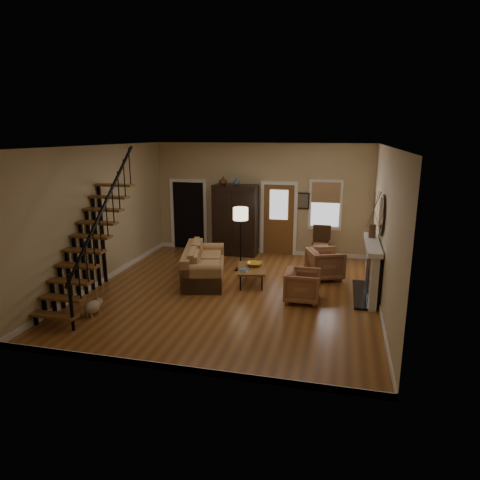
% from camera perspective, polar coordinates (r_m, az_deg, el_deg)
% --- Properties ---
extents(room, '(7.00, 7.33, 3.30)m').
position_cam_1_polar(room, '(11.29, -0.92, 3.53)').
color(room, brown).
rests_on(room, ground).
extents(staircase, '(0.94, 2.80, 3.20)m').
position_cam_1_polar(staircase, '(9.45, -19.79, 1.21)').
color(staircase, brown).
rests_on(staircase, ground).
extents(fireplace, '(0.33, 1.95, 2.30)m').
position_cam_1_polar(fireplace, '(9.92, 17.43, -3.16)').
color(fireplace, black).
rests_on(fireplace, ground).
extents(armoire, '(1.30, 0.60, 2.10)m').
position_cam_1_polar(armoire, '(12.76, -0.61, 2.68)').
color(armoire, black).
rests_on(armoire, ground).
extents(vase_a, '(0.24, 0.24, 0.25)m').
position_cam_1_polar(vase_a, '(12.58, -2.29, 7.91)').
color(vase_a, '#4C2619').
rests_on(vase_a, armoire).
extents(vase_b, '(0.20, 0.20, 0.21)m').
position_cam_1_polar(vase_b, '(12.48, -0.51, 7.79)').
color(vase_b, '#334C60').
rests_on(vase_b, armoire).
extents(sofa, '(1.44, 2.33, 0.81)m').
position_cam_1_polar(sofa, '(10.64, -4.83, -3.28)').
color(sofa, '#A17649').
rests_on(sofa, ground).
extents(coffee_table, '(0.85, 1.19, 0.41)m').
position_cam_1_polar(coffee_table, '(10.41, 1.48, -4.77)').
color(coffee_table, brown).
rests_on(coffee_table, ground).
extents(bowl, '(0.37, 0.37, 0.09)m').
position_cam_1_polar(bowl, '(10.47, 1.93, -3.23)').
color(bowl, gold).
rests_on(bowl, coffee_table).
extents(books, '(0.20, 0.27, 0.05)m').
position_cam_1_polar(books, '(10.09, 0.46, -4.01)').
color(books, beige).
rests_on(books, coffee_table).
extents(armchair_left, '(0.77, 0.75, 0.70)m').
position_cam_1_polar(armchair_left, '(9.42, 8.36, -6.08)').
color(armchair_left, brown).
rests_on(armchair_left, ground).
extents(armchair_right, '(1.07, 1.05, 0.76)m').
position_cam_1_polar(armchair_right, '(10.95, 11.27, -3.14)').
color(armchair_right, brown).
rests_on(armchair_right, ground).
extents(floor_lamp, '(0.44, 0.44, 1.70)m').
position_cam_1_polar(floor_lamp, '(11.23, 0.08, 0.07)').
color(floor_lamp, black).
rests_on(floor_lamp, ground).
extents(side_chair, '(0.54, 0.54, 1.02)m').
position_cam_1_polar(side_chair, '(12.33, 10.74, -0.55)').
color(side_chair, '#382012').
rests_on(side_chair, ground).
extents(dog, '(0.32, 0.47, 0.32)m').
position_cam_1_polar(dog, '(9.17, -19.08, -8.57)').
color(dog, tan).
rests_on(dog, ground).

